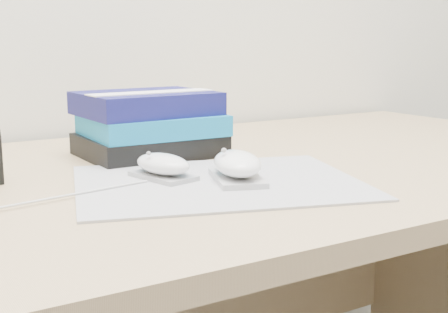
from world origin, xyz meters
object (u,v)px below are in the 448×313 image
mouse_rear (163,166)px  desk (191,290)px  book_stack (149,124)px  mouse_front (237,166)px

mouse_rear → desk: bearing=47.7°
desk → mouse_rear: 0.30m
mouse_rear → book_stack: bearing=70.7°
mouse_rear → mouse_front: 0.11m
mouse_rear → book_stack: (0.07, 0.19, 0.03)m
mouse_rear → mouse_front: bearing=-39.1°
desk → mouse_front: size_ratio=12.13×
desk → book_stack: bearing=120.0°
desk → mouse_rear: mouse_rear is taller
mouse_front → book_stack: book_stack is taller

